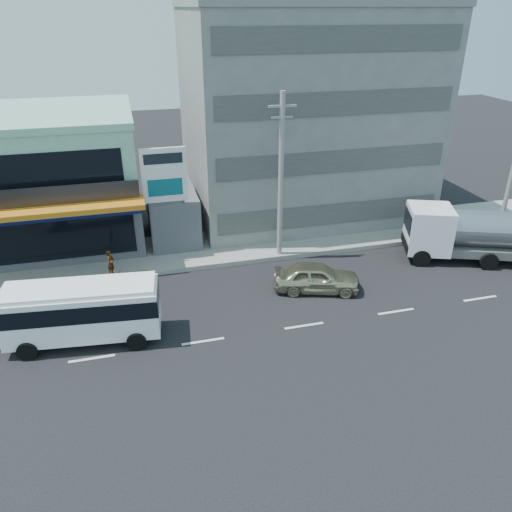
{
  "coord_description": "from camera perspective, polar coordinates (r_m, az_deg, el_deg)",
  "views": [
    {
      "loc": [
        -2.46,
        -19.05,
        14.02
      ],
      "look_at": [
        3.55,
        3.75,
        2.2
      ],
      "focal_mm": 35.0,
      "sensor_mm": 36.0,
      "label": 1
    }
  ],
  "objects": [
    {
      "name": "ground",
      "position": [
        23.77,
        -6.07,
        -9.68
      ],
      "size": [
        120.0,
        120.0,
        0.0
      ],
      "primitive_type": "plane",
      "color": "black",
      "rests_on": "ground"
    },
    {
      "name": "sidewalk",
      "position": [
        32.6,
        -0.12,
        1.45
      ],
      "size": [
        70.0,
        5.0,
        0.3
      ],
      "primitive_type": "cube",
      "color": "gray",
      "rests_on": "ground"
    },
    {
      "name": "shop_building",
      "position": [
        34.92,
        -23.45,
        7.74
      ],
      "size": [
        12.4,
        11.7,
        8.0
      ],
      "color": "#4F4F55",
      "rests_on": "ground"
    },
    {
      "name": "concrete_building",
      "position": [
        36.93,
        5.43,
        15.56
      ],
      "size": [
        16.0,
        12.0,
        14.0
      ],
      "primitive_type": "cube",
      "color": "gray",
      "rests_on": "ground"
    },
    {
      "name": "gap_structure",
      "position": [
        33.47,
        -9.56,
        4.74
      ],
      "size": [
        3.0,
        6.0,
        3.5
      ],
      "primitive_type": "cube",
      "color": "#4F4F55",
      "rests_on": "ground"
    },
    {
      "name": "satellite_dish",
      "position": [
        31.9,
        -9.61,
        7.14
      ],
      "size": [
        1.5,
        1.5,
        0.15
      ],
      "primitive_type": "cylinder",
      "color": "slate",
      "rests_on": "gap_structure"
    },
    {
      "name": "billboard",
      "position": [
        29.74,
        -10.39,
        8.39
      ],
      "size": [
        2.6,
        0.18,
        6.9
      ],
      "color": "gray",
      "rests_on": "ground"
    },
    {
      "name": "utility_pole_near",
      "position": [
        29.15,
        2.86,
        8.88
      ],
      "size": [
        1.6,
        0.3,
        10.0
      ],
      "color": "#999993",
      "rests_on": "ground"
    },
    {
      "name": "minibus",
      "position": [
        24.1,
        -19.27,
        -5.71
      ],
      "size": [
        7.12,
        3.01,
        2.9
      ],
      "color": "white",
      "rests_on": "ground"
    },
    {
      "name": "sedan",
      "position": [
        27.41,
        6.96,
        -2.43
      ],
      "size": [
        5.04,
        3.21,
        1.6
      ],
      "primitive_type": "imported",
      "rotation": [
        0.0,
        0.0,
        1.27
      ],
      "color": "#B8B28C",
      "rests_on": "ground"
    },
    {
      "name": "tanker_truck",
      "position": [
        32.8,
        23.45,
        2.41
      ],
      "size": [
        8.72,
        5.28,
        3.31
      ],
      "color": "white",
      "rests_on": "ground"
    },
    {
      "name": "motorcycle_rider",
      "position": [
        29.13,
        -16.11,
        -1.81
      ],
      "size": [
        1.64,
        1.04,
        1.99
      ],
      "color": "maroon",
      "rests_on": "ground"
    }
  ]
}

